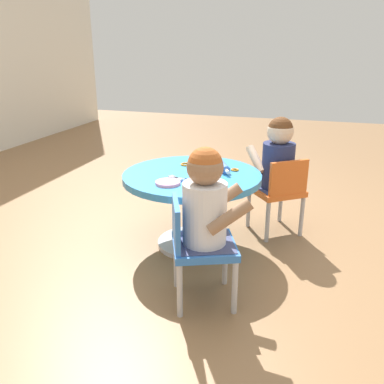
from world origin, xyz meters
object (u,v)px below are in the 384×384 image
(child_chair_right, at_px, (279,191))
(seated_child_right, at_px, (278,156))
(seated_child_left, at_px, (206,201))
(child_chair_left, at_px, (197,245))
(craft_table, at_px, (192,192))
(rolling_pin, at_px, (224,167))
(craft_scissors, at_px, (180,179))

(child_chair_right, bearing_deg, seated_child_right, 37.82)
(seated_child_left, distance_m, child_chair_right, 0.96)
(child_chair_right, height_order, seated_child_right, seated_child_right)
(child_chair_left, relative_size, child_chair_right, 1.00)
(child_chair_right, bearing_deg, craft_table, 124.52)
(craft_table, bearing_deg, child_chair_right, -55.48)
(craft_table, relative_size, seated_child_left, 1.66)
(craft_table, height_order, child_chair_right, child_chair_right)
(child_chair_left, height_order, rolling_pin, child_chair_left)
(child_chair_right, relative_size, craft_scissors, 3.77)
(child_chair_left, distance_m, craft_scissors, 0.52)
(craft_scissors, bearing_deg, craft_table, -11.75)
(child_chair_right, distance_m, seated_child_right, 0.23)
(seated_child_left, bearing_deg, rolling_pin, 5.87)
(rolling_pin, relative_size, craft_scissors, 1.52)
(rolling_pin, bearing_deg, child_chair_left, -177.37)
(child_chair_left, relative_size, seated_child_left, 1.05)
(child_chair_right, relative_size, seated_child_right, 1.05)
(craft_table, relative_size, child_chair_right, 1.57)
(seated_child_right, bearing_deg, child_chair_left, 164.04)
(child_chair_right, bearing_deg, craft_scissors, 132.31)
(child_chair_right, height_order, craft_scissors, child_chair_right)
(child_chair_left, xyz_separation_m, craft_scissors, (0.43, 0.23, 0.18))
(rolling_pin, bearing_deg, seated_child_right, -48.25)
(rolling_pin, bearing_deg, seated_child_left, -174.13)
(craft_table, distance_m, craft_scissors, 0.19)
(seated_child_left, bearing_deg, child_chair_right, -16.03)
(seated_child_left, xyz_separation_m, rolling_pin, (0.66, 0.07, -0.03))
(child_chair_right, bearing_deg, child_chair_left, 162.11)
(child_chair_left, xyz_separation_m, rolling_pin, (0.67, 0.03, 0.20))
(child_chair_left, height_order, seated_child_right, seated_child_right)
(child_chair_right, bearing_deg, seated_child_left, 163.97)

